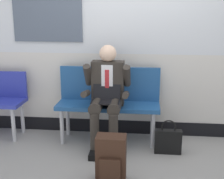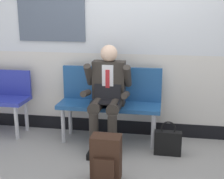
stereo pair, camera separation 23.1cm
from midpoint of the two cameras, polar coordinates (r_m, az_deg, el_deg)
ground_plane at (r=3.88m, az=2.65°, el=-11.09°), size 18.00×18.00×0.00m
station_wall at (r=4.11m, az=3.87°, el=12.74°), size 5.66×0.16×3.12m
bench_with_person at (r=4.01m, az=1.31°, el=-1.55°), size 1.31×0.42×0.95m
person_seated at (r=3.79m, az=0.86°, el=-0.78°), size 0.57×0.70×1.26m
backpack at (r=3.16m, az=0.98°, el=-12.66°), size 0.29×0.23×0.48m
handbag at (r=3.79m, az=11.94°, el=-9.50°), size 0.32×0.10×0.42m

